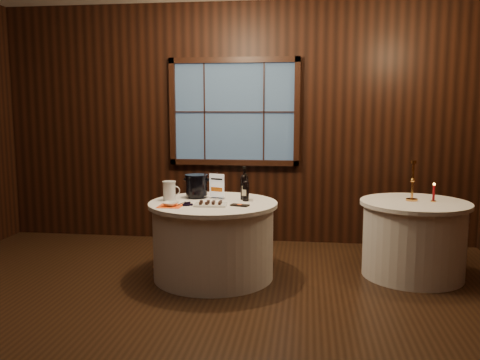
# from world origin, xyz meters

# --- Properties ---
(ground) EXTENTS (6.00, 6.00, 0.00)m
(ground) POSITION_xyz_m (0.00, 0.00, 0.00)
(ground) COLOR black
(ground) RESTS_ON ground
(back_wall) EXTENTS (6.00, 0.10, 3.00)m
(back_wall) POSITION_xyz_m (0.00, 2.48, 1.54)
(back_wall) COLOR black
(back_wall) RESTS_ON ground
(main_table) EXTENTS (1.28, 1.28, 0.77)m
(main_table) POSITION_xyz_m (0.00, 1.00, 0.39)
(main_table) COLOR silver
(main_table) RESTS_ON ground
(side_table) EXTENTS (1.08, 1.08, 0.77)m
(side_table) POSITION_xyz_m (2.00, 1.30, 0.39)
(side_table) COLOR silver
(side_table) RESTS_ON ground
(sign_stand) EXTENTS (0.16, 0.12, 0.27)m
(sign_stand) POSITION_xyz_m (0.01, 1.17, 0.86)
(sign_stand) COLOR silver
(sign_stand) RESTS_ON main_table
(port_bottle_left) EXTENTS (0.08, 0.09, 0.34)m
(port_bottle_left) POSITION_xyz_m (0.29, 1.19, 0.92)
(port_bottle_left) COLOR black
(port_bottle_left) RESTS_ON main_table
(port_bottle_right) EXTENTS (0.07, 0.08, 0.28)m
(port_bottle_right) POSITION_xyz_m (0.31, 1.10, 0.89)
(port_bottle_right) COLOR black
(port_bottle_right) RESTS_ON main_table
(ice_bucket) EXTENTS (0.24, 0.24, 0.24)m
(ice_bucket) POSITION_xyz_m (-0.21, 1.21, 0.90)
(ice_bucket) COLOR black
(ice_bucket) RESTS_ON main_table
(chocolate_plate) EXTENTS (0.32, 0.22, 0.04)m
(chocolate_plate) POSITION_xyz_m (0.01, 0.81, 0.79)
(chocolate_plate) COLOR white
(chocolate_plate) RESTS_ON main_table
(chocolate_box) EXTENTS (0.19, 0.13, 0.01)m
(chocolate_box) POSITION_xyz_m (0.29, 0.83, 0.78)
(chocolate_box) COLOR black
(chocolate_box) RESTS_ON main_table
(grape_bunch) EXTENTS (0.16, 0.07, 0.04)m
(grape_bunch) POSITION_xyz_m (-0.21, 0.77, 0.79)
(grape_bunch) COLOR black
(grape_bunch) RESTS_ON main_table
(glass_pitcher) EXTENTS (0.18, 0.14, 0.20)m
(glass_pitcher) POSITION_xyz_m (-0.45, 1.03, 0.87)
(glass_pitcher) COLOR silver
(glass_pitcher) RESTS_ON main_table
(orange_napkin) EXTENTS (0.22, 0.22, 0.00)m
(orange_napkin) POSITION_xyz_m (-0.36, 0.73, 0.77)
(orange_napkin) COLOR #FF5115
(orange_napkin) RESTS_ON main_table
(cracker_bowl) EXTENTS (0.18, 0.18, 0.04)m
(cracker_bowl) POSITION_xyz_m (-0.36, 0.73, 0.79)
(cracker_bowl) COLOR white
(cracker_bowl) RESTS_ON orange_napkin
(brass_candlestick) EXTENTS (0.12, 0.12, 0.41)m
(brass_candlestick) POSITION_xyz_m (1.97, 1.34, 0.92)
(brass_candlestick) COLOR gold
(brass_candlestick) RESTS_ON side_table
(red_candle) EXTENTS (0.05, 0.05, 0.19)m
(red_candle) POSITION_xyz_m (2.17, 1.31, 0.85)
(red_candle) COLOR gold
(red_candle) RESTS_ON side_table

